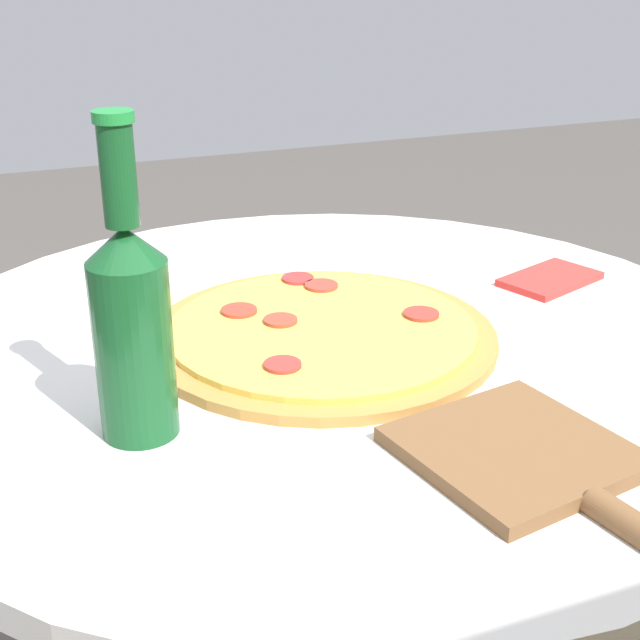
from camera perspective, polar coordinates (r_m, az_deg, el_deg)
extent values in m
cylinder|color=silver|center=(1.08, 0.70, -19.73)|extent=(0.08, 0.08, 0.70)
cylinder|color=silver|center=(0.87, 0.82, -1.95)|extent=(0.85, 0.85, 0.02)
cylinder|color=#B77F3D|center=(0.86, 0.00, -0.91)|extent=(0.34, 0.34, 0.01)
cylinder|color=#E0BC4C|center=(0.86, 0.00, -0.43)|extent=(0.30, 0.30, 0.01)
cylinder|color=#AF312F|center=(0.97, -1.42, 2.68)|extent=(0.03, 0.03, 0.00)
cylinder|color=#B3342E|center=(0.77, -2.42, -2.88)|extent=(0.03, 0.03, 0.00)
cylinder|color=#A9352B|center=(0.88, 6.49, 0.39)|extent=(0.04, 0.04, 0.00)
cylinder|color=#AB3B2F|center=(0.95, 0.08, 2.22)|extent=(0.04, 0.04, 0.00)
cylinder|color=#B03A2A|center=(0.89, -5.21, 0.61)|extent=(0.04, 0.04, 0.00)
cylinder|color=#A23F2D|center=(0.86, -2.55, -0.01)|extent=(0.03, 0.03, 0.00)
cylinder|color=#144C23|center=(0.69, -11.80, -1.89)|extent=(0.06, 0.06, 0.14)
cone|color=#144C23|center=(0.66, -12.40, 4.77)|extent=(0.06, 0.06, 0.03)
cylinder|color=#144C23|center=(0.65, -12.78, 9.02)|extent=(0.03, 0.03, 0.07)
cylinder|color=#1E8438|center=(0.64, -13.11, 12.58)|extent=(0.03, 0.03, 0.01)
cube|color=brown|center=(0.69, 12.33, -8.16)|extent=(0.17, 0.17, 0.01)
cube|color=red|center=(1.04, 14.51, 2.55)|extent=(0.13, 0.10, 0.01)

